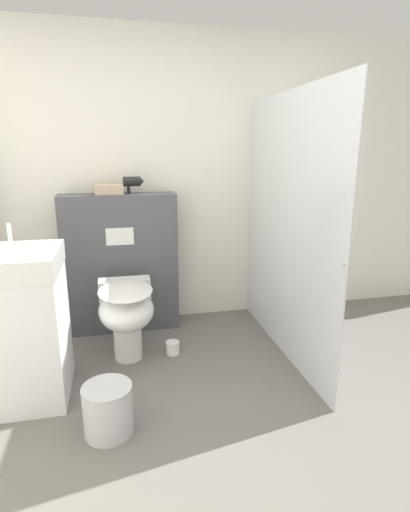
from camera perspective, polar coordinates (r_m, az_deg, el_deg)
ground_plane at (r=2.33m, az=2.80°, el=-26.00°), size 12.00×12.00×0.00m
wall_back at (r=3.57m, az=-4.88°, el=10.46°), size 8.00×0.06×2.50m
partition_panel at (r=3.46m, az=-11.86°, el=-1.09°), size 0.94×0.22×1.18m
shower_glass at (r=2.99m, az=11.57°, el=3.78°), size 0.04×1.64×1.93m
toilet at (r=2.97m, az=-11.17°, el=-7.72°), size 0.40×0.64×0.58m
sink_vanity at (r=2.74m, az=-25.52°, el=-9.04°), size 0.59×0.56×1.09m
hair_drier at (r=3.32m, az=-10.28°, el=10.37°), size 0.17×0.08×0.14m
folded_towel at (r=3.35m, az=-13.52°, el=9.30°), size 0.22×0.18×0.08m
spare_toilet_roll at (r=3.17m, az=-4.64°, el=-12.91°), size 0.10×0.10×0.10m
waste_bin at (r=2.41m, az=-13.68°, el=-20.55°), size 0.28×0.28×0.29m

